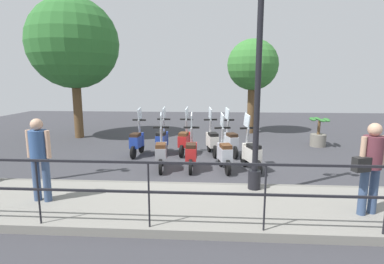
% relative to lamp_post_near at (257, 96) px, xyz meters
% --- Properties ---
extents(ground_plane, '(28.00, 28.00, 0.00)m').
position_rel_lamp_post_near_xyz_m(ground_plane, '(2.40, 0.99, -2.12)').
color(ground_plane, '#38383D').
extents(promenade_walkway, '(2.20, 20.00, 0.15)m').
position_rel_lamp_post_near_xyz_m(promenade_walkway, '(-0.75, 0.99, -2.05)').
color(promenade_walkway, gray).
rests_on(promenade_walkway, ground_plane).
extents(fence_railing, '(0.04, 16.03, 1.07)m').
position_rel_lamp_post_near_xyz_m(fence_railing, '(-1.80, 0.99, -1.21)').
color(fence_railing, black).
rests_on(fence_railing, promenade_walkway).
extents(lamp_post_near, '(0.26, 0.90, 4.44)m').
position_rel_lamp_post_near_xyz_m(lamp_post_near, '(0.00, 0.00, 0.00)').
color(lamp_post_near, black).
rests_on(lamp_post_near, promenade_walkway).
extents(pedestrian_with_bag, '(0.45, 0.62, 1.59)m').
position_rel_lamp_post_near_xyz_m(pedestrian_with_bag, '(-1.11, -1.75, -1.04)').
color(pedestrian_with_bag, '#384C70').
rests_on(pedestrian_with_bag, promenade_walkway).
extents(pedestrian_distant, '(0.36, 0.49, 1.59)m').
position_rel_lamp_post_near_xyz_m(pedestrian_distant, '(-0.90, 4.13, -1.04)').
color(pedestrian_distant, '#384C70').
rests_on(pedestrian_distant, promenade_walkway).
extents(tree_large, '(3.62, 3.62, 5.69)m').
position_rel_lamp_post_near_xyz_m(tree_large, '(6.05, 6.52, 1.74)').
color(tree_large, brown).
rests_on(tree_large, ground_plane).
extents(tree_distant, '(2.26, 2.26, 4.22)m').
position_rel_lamp_post_near_xyz_m(tree_distant, '(7.66, -0.90, 0.92)').
color(tree_distant, brown).
rests_on(tree_distant, ground_plane).
extents(potted_palm, '(1.06, 0.66, 1.05)m').
position_rel_lamp_post_near_xyz_m(potted_palm, '(4.96, -3.02, -1.68)').
color(potted_palm, slate).
rests_on(potted_palm, ground_plane).
extents(scooter_near_0, '(1.20, 0.55, 1.54)m').
position_rel_lamp_post_near_xyz_m(scooter_near_0, '(1.75, -0.16, -1.64)').
color(scooter_near_0, black).
rests_on(scooter_near_0, ground_plane).
extents(scooter_near_1, '(1.22, 0.48, 1.54)m').
position_rel_lamp_post_near_xyz_m(scooter_near_1, '(1.74, 0.56, -1.64)').
color(scooter_near_1, black).
rests_on(scooter_near_1, ground_plane).
extents(scooter_near_2, '(1.23, 0.44, 1.54)m').
position_rel_lamp_post_near_xyz_m(scooter_near_2, '(1.74, 1.46, -1.64)').
color(scooter_near_2, black).
rests_on(scooter_near_2, ground_plane).
extents(scooter_near_3, '(1.23, 0.44, 1.54)m').
position_rel_lamp_post_near_xyz_m(scooter_near_3, '(1.71, 2.28, -1.64)').
color(scooter_near_3, black).
rests_on(scooter_near_3, ground_plane).
extents(scooter_far_0, '(1.20, 0.55, 1.54)m').
position_rel_lamp_post_near_xyz_m(scooter_far_0, '(3.36, 0.30, -1.64)').
color(scooter_far_0, black).
rests_on(scooter_far_0, ground_plane).
extents(scooter_far_1, '(1.22, 0.50, 1.54)m').
position_rel_lamp_post_near_xyz_m(scooter_far_1, '(3.42, 0.89, -1.64)').
color(scooter_far_1, black).
rests_on(scooter_far_1, ground_plane).
extents(scooter_far_2, '(1.23, 0.46, 1.54)m').
position_rel_lamp_post_near_xyz_m(scooter_far_2, '(3.42, 1.79, -1.64)').
color(scooter_far_2, black).
rests_on(scooter_far_2, ground_plane).
extents(scooter_far_3, '(1.23, 0.44, 1.54)m').
position_rel_lamp_post_near_xyz_m(scooter_far_3, '(3.43, 2.53, -1.64)').
color(scooter_far_3, black).
rests_on(scooter_far_3, ground_plane).
extents(scooter_far_4, '(1.23, 0.44, 1.54)m').
position_rel_lamp_post_near_xyz_m(scooter_far_4, '(3.18, 3.31, -1.64)').
color(scooter_far_4, black).
rests_on(scooter_far_4, ground_plane).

